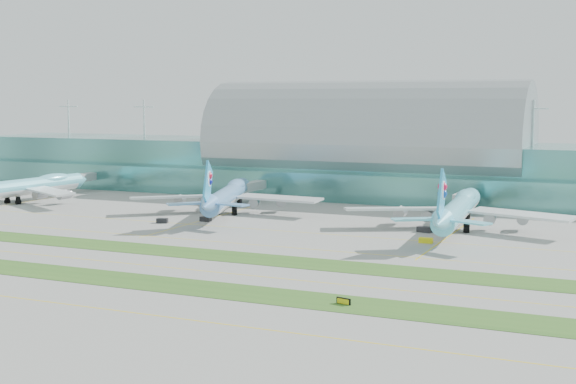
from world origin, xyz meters
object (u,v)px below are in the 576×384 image
at_px(terminal, 367,158).
at_px(airliner_c, 458,208).
at_px(airliner_b, 228,195).
at_px(taxiway_sign_east, 344,301).
at_px(airliner_a, 21,186).

relative_size(terminal, airliner_c, 4.72).
xyz_separation_m(airliner_b, taxiway_sign_east, (72.59, -93.30, -5.36)).
bearing_deg(airliner_a, terminal, 39.84).
bearing_deg(airliner_a, taxiway_sign_east, -24.01).
bearing_deg(terminal, airliner_b, -111.50).
bearing_deg(airliner_c, airliner_b, 173.01).
xyz_separation_m(airliner_a, airliner_c, (152.97, 2.51, 0.33)).
relative_size(terminal, airliner_b, 4.97).
distance_m(airliner_b, airliner_c, 74.13).
relative_size(airliner_a, airliner_c, 0.95).
height_order(airliner_a, airliner_b, airliner_b).
bearing_deg(airliner_a, airliner_c, 6.92).
bearing_deg(taxiway_sign_east, airliner_b, 141.52).
bearing_deg(airliner_b, airliner_a, 166.54).
distance_m(terminal, airliner_b, 69.30).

